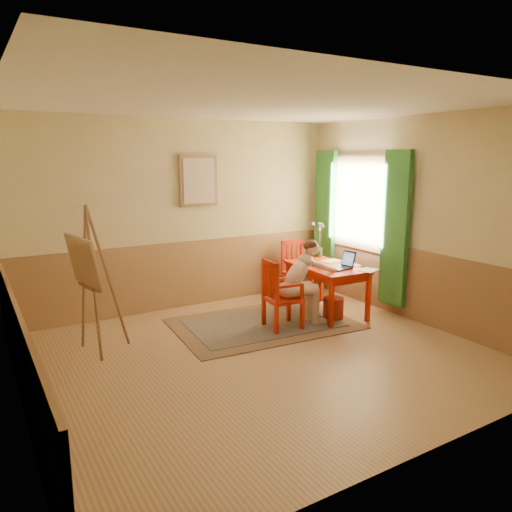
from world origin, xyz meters
TOP-DOWN VIEW (x-y plane):
  - room at (0.00, 0.00)m, footprint 5.04×4.54m
  - wainscot at (0.00, 0.80)m, footprint 5.00×4.50m
  - window at (2.42, 1.10)m, footprint 0.12×2.01m
  - wall_portrait at (0.25, 2.20)m, footprint 0.60×0.05m
  - rug at (0.58, 0.90)m, footprint 2.52×1.78m
  - table at (1.60, 0.82)m, footprint 0.79×1.24m
  - chair_left at (0.67, 0.64)m, footprint 0.47×0.45m
  - chair_back at (1.77, 1.81)m, footprint 0.46×0.48m
  - figure at (1.01, 0.62)m, footprint 0.88×0.41m
  - laptop at (1.67, 0.57)m, footprint 0.40×0.27m
  - papers at (1.77, 0.78)m, footprint 0.83×1.16m
  - vase at (1.88, 1.36)m, footprint 0.19×0.28m
  - wastebasket at (1.54, 0.58)m, footprint 0.29×0.29m
  - easel at (-1.66, 1.08)m, footprint 0.63×0.78m

SIDE VIEW (x-z plane):
  - rug at x=0.58m, z-range 0.00..0.02m
  - wastebasket at x=1.54m, z-range 0.00..0.31m
  - chair_back at x=1.77m, z-range 0.00..0.90m
  - chair_left at x=0.67m, z-range 0.00..0.94m
  - wainscot at x=0.00m, z-range 0.00..1.00m
  - table at x=1.60m, z-range 0.27..0.99m
  - figure at x=1.01m, z-range 0.06..1.23m
  - papers at x=1.77m, z-range 0.72..0.73m
  - laptop at x=1.67m, z-range 0.65..0.88m
  - vase at x=1.88m, z-range 0.70..1.25m
  - easel at x=-1.66m, z-range 0.16..1.90m
  - window at x=2.42m, z-range 0.25..2.45m
  - room at x=0.00m, z-range -0.02..2.82m
  - wall_portrait at x=0.25m, z-range 1.52..2.28m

